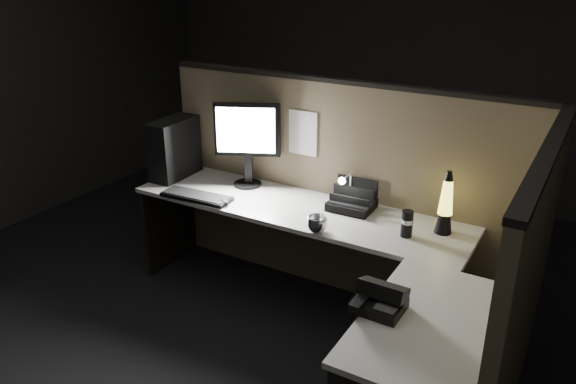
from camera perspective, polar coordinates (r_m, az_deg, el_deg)
The scene contains 17 objects.
floor at distance 3.57m, azimuth -1.95°, elevation -16.22°, with size 6.00×6.00×0.00m, color black.
room_shell at distance 2.85m, azimuth -2.38°, elevation 10.08°, with size 6.00×6.00×6.00m.
partition_back at distance 3.90m, azimuth 5.17°, elevation 0.04°, with size 2.66×0.06×1.50m, color brown.
partition_right at distance 2.87m, azimuth 22.61°, elevation -10.60°, with size 0.06×1.66×1.50m, color brown.
desk at distance 3.35m, azimuth 2.85°, elevation -7.06°, with size 2.60×1.60×0.73m.
pc_tower at distance 4.24m, azimuth -11.48°, elevation 4.38°, with size 0.19×0.42×0.44m, color black.
monitor at distance 3.95m, azimuth -4.16°, elevation 5.63°, with size 0.44×0.23×0.60m.
keyboard at distance 3.87m, azimuth -9.27°, elevation -0.45°, with size 0.50×0.17×0.02m, color black.
mouse at distance 3.75m, azimuth -6.55°, elevation -1.03°, with size 0.09×0.06×0.03m, color black.
clip_lamp at distance 3.63m, azimuth 5.90°, elevation 0.34°, with size 0.05×0.19×0.24m.
organizer at distance 3.68m, azimuth 6.58°, elevation -0.96°, with size 0.29×0.25×0.21m.
lava_lamp at distance 3.41m, azimuth 15.70°, elevation -1.53°, with size 0.10×0.10×0.39m.
travel_mug at distance 3.35m, azimuth 11.99°, elevation -3.17°, with size 0.07×0.07×0.16m, color black.
steel_mug at distance 3.35m, azimuth 2.96°, elevation -3.29°, with size 0.12×0.12×0.10m, color #B5B5BC.
figurine at distance 3.47m, azimuth 15.15°, elevation -3.07°, with size 0.06×0.06×0.06m, color gold.
pinned_paper at distance 3.85m, azimuth 1.51°, elevation 5.99°, with size 0.22×0.00×0.31m, color white.
desk_phone at distance 2.68m, azimuth 9.27°, elevation -10.65°, with size 0.23×0.24×0.14m.
Camera 1 is at (1.50, -2.35, 2.23)m, focal length 35.00 mm.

